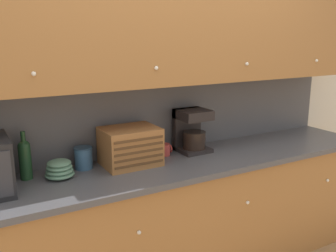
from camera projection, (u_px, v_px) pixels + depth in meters
wall_back at (152, 102)px, 2.86m from camera, size 5.83×0.06×2.60m
counter_unit at (174, 220)px, 2.78m from camera, size 3.45×0.64×0.92m
backsplash_panel at (155, 117)px, 2.86m from camera, size 3.43×0.01×0.54m
upper_cabinets at (185, 31)px, 2.64m from camera, size 3.43×0.37×0.73m
wine_bottle at (25, 158)px, 2.32m from camera, size 0.08×0.08×0.31m
bowl_stack_on_counter at (59, 169)px, 2.36m from camera, size 0.18×0.18×0.12m
storage_canister at (84, 158)px, 2.52m from camera, size 0.12×0.12×0.15m
bread_box at (130, 146)px, 2.59m from camera, size 0.38×0.30×0.26m
mug at (165, 150)px, 2.81m from camera, size 0.10×0.09×0.09m
coffee_maker at (191, 130)px, 2.90m from camera, size 0.23×0.24×0.33m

